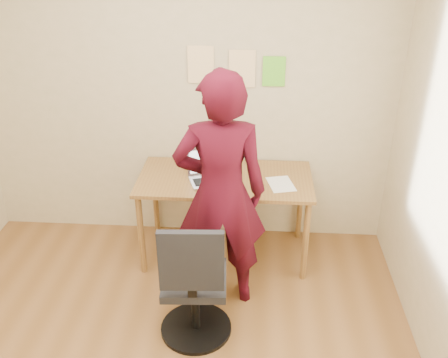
# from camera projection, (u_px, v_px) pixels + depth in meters

# --- Properties ---
(room) EXTENTS (3.58, 3.58, 2.78)m
(room) POSITION_uv_depth(u_px,v_px,m) (135.00, 193.00, 2.54)
(room) COLOR brown
(room) RESTS_ON ground
(desk) EXTENTS (1.40, 0.70, 0.74)m
(desk) POSITION_uv_depth(u_px,v_px,m) (225.00, 187.00, 4.06)
(desk) COLOR brown
(desk) RESTS_ON ground
(laptop) EXTENTS (0.39, 0.37, 0.23)m
(laptop) POSITION_uv_depth(u_px,v_px,m) (209.00, 173.00, 3.97)
(laptop) COLOR #BBBBC3
(laptop) RESTS_ON desk
(paper_sheet) EXTENTS (0.24, 0.30, 0.00)m
(paper_sheet) POSITION_uv_depth(u_px,v_px,m) (281.00, 184.00, 3.92)
(paper_sheet) COLOR white
(paper_sheet) RESTS_ON desk
(phone) EXTENTS (0.09, 0.14, 0.01)m
(phone) POSITION_uv_depth(u_px,v_px,m) (258.00, 188.00, 3.84)
(phone) COLOR black
(phone) RESTS_ON desk
(wall_note_left) EXTENTS (0.21, 0.00, 0.30)m
(wall_note_left) POSITION_uv_depth(u_px,v_px,m) (201.00, 65.00, 3.97)
(wall_note_left) COLOR #FFD798
(wall_note_left) RESTS_ON room
(wall_note_mid) EXTENTS (0.21, 0.00, 0.30)m
(wall_note_mid) POSITION_uv_depth(u_px,v_px,m) (242.00, 69.00, 3.96)
(wall_note_mid) COLOR #FFD798
(wall_note_mid) RESTS_ON room
(wall_note_right) EXTENTS (0.18, 0.00, 0.24)m
(wall_note_right) POSITION_uv_depth(u_px,v_px,m) (274.00, 72.00, 3.95)
(wall_note_right) COLOR #68D730
(wall_note_right) RESTS_ON room
(office_chair) EXTENTS (0.50, 0.50, 0.96)m
(office_chair) POSITION_uv_depth(u_px,v_px,m) (194.00, 290.00, 3.30)
(office_chair) COLOR black
(office_chair) RESTS_ON ground
(person) EXTENTS (0.69, 0.49, 1.78)m
(person) POSITION_uv_depth(u_px,v_px,m) (221.00, 194.00, 3.47)
(person) COLOR #3C0814
(person) RESTS_ON ground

